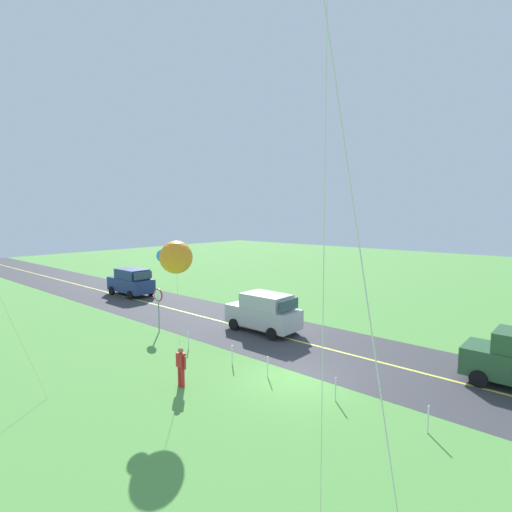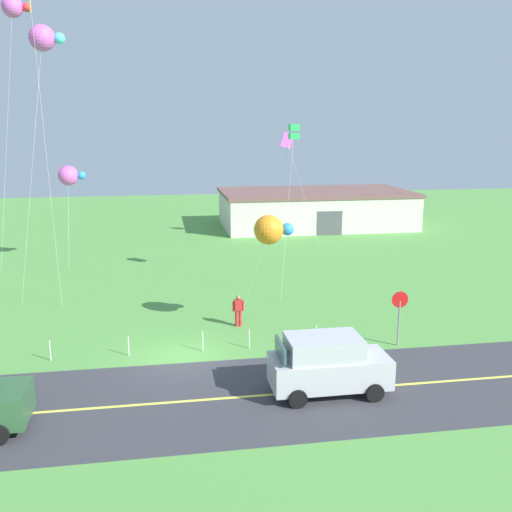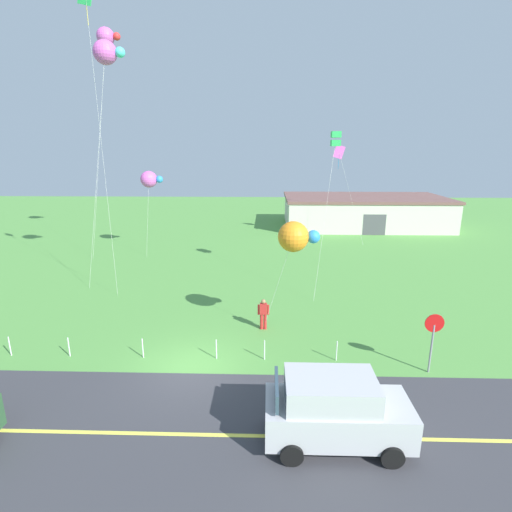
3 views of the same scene
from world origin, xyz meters
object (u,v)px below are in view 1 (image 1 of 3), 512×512
at_px(car_parked_east_far, 131,282).
at_px(person_adult_near, 181,366).
at_px(stop_sign, 158,301).
at_px(kite_red_low, 175,257).
at_px(car_suv_foreground, 264,312).

height_order(car_parked_east_far, person_adult_near, car_parked_east_far).
xyz_separation_m(stop_sign, kite_red_low, (-5.39, 2.86, 3.20)).
bearing_deg(person_adult_near, stop_sign, 5.14).
distance_m(car_suv_foreground, car_parked_east_far, 15.00).
bearing_deg(car_suv_foreground, car_parked_east_far, -2.13).
bearing_deg(stop_sign, person_adult_near, 151.06).
distance_m(car_suv_foreground, person_adult_near, 8.17).
height_order(stop_sign, person_adult_near, stop_sign).
relative_size(stop_sign, kite_red_low, 0.45).
xyz_separation_m(stop_sign, person_adult_near, (-6.80, 3.76, -0.94)).
xyz_separation_m(car_suv_foreground, car_parked_east_far, (14.99, -0.56, 0.00)).
bearing_deg(stop_sign, kite_red_low, 152.10).
height_order(car_suv_foreground, person_adult_near, car_suv_foreground).
bearing_deg(kite_red_low, stop_sign, -27.90).
bearing_deg(car_suv_foreground, kite_red_low, 97.14).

